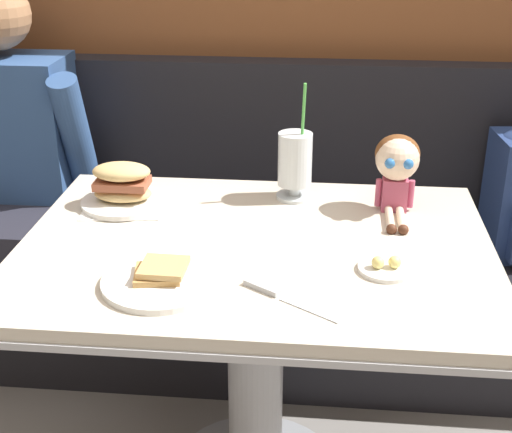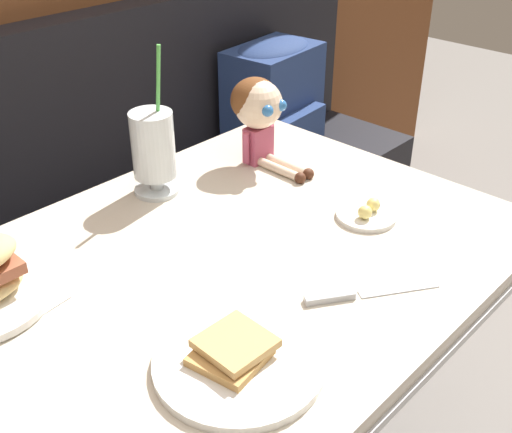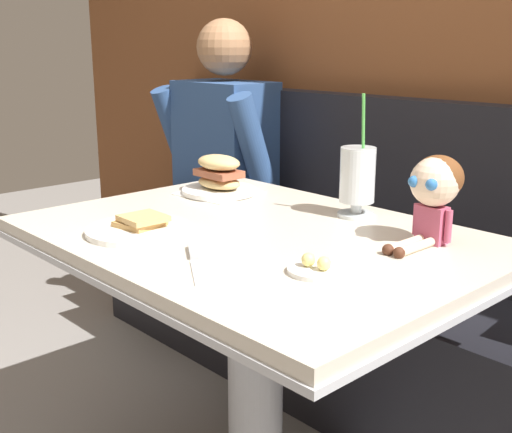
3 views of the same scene
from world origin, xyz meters
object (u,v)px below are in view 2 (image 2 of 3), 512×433
butter_saucer (367,214)px  milkshake_glass (153,148)px  seated_doll (258,109)px  backpack (275,100)px  butter_knife (349,295)px  toast_plate (238,360)px

butter_saucer → milkshake_glass: bearing=119.0°
milkshake_glass → seated_doll: bearing=-12.2°
butter_saucer → backpack: bearing=53.6°
seated_doll → butter_knife: bearing=-120.7°
butter_saucer → backpack: size_ratio=0.30×
butter_saucer → backpack: (0.52, 0.71, -0.09)m
butter_saucer → backpack: 0.89m
butter_knife → backpack: backpack is taller
butter_saucer → butter_knife: butter_saucer is taller
seated_doll → backpack: size_ratio=0.54×
butter_saucer → seated_doll: bearing=82.8°
milkshake_glass → toast_plate: bearing=-117.3°
butter_saucer → seated_doll: size_ratio=0.55×
butter_saucer → butter_knife: (-0.23, -0.12, -0.00)m
toast_plate → backpack: backpack is taller
seated_doll → backpack: 0.64m
toast_plate → seated_doll: (0.51, 0.44, 0.12)m
toast_plate → seated_doll: seated_doll is taller
milkshake_glass → backpack: (0.74, 0.32, -0.18)m
butter_knife → seated_doll: (0.27, 0.46, 0.12)m
milkshake_glass → backpack: milkshake_glass is taller
toast_plate → butter_saucer: bearing=12.2°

